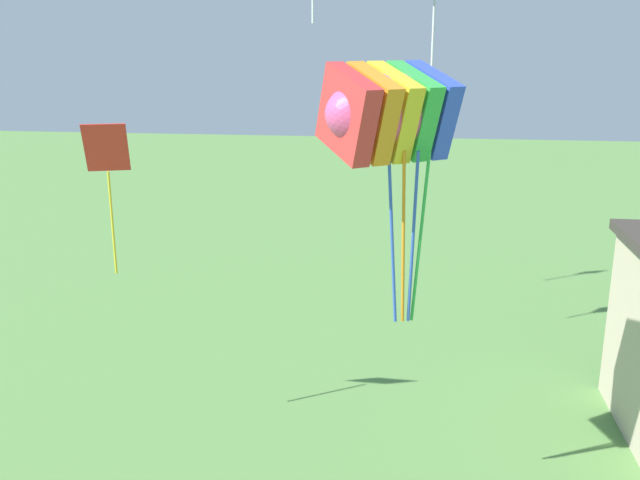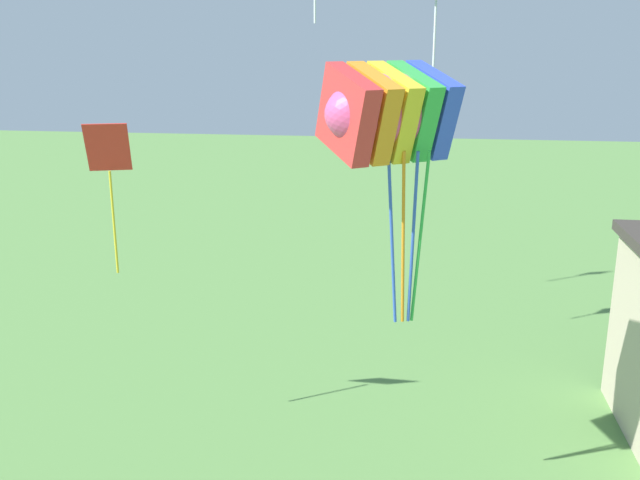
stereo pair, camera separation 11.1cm
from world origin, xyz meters
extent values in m
ellipsoid|color=#E54C8C|center=(1.16, 7.15, 7.54)|extent=(2.80, 2.64, 1.59)
cube|color=red|center=(0.52, 6.69, 7.54)|extent=(1.21, 1.50, 1.62)
cube|color=orange|center=(0.84, 6.92, 7.54)|extent=(1.21, 1.50, 1.62)
cube|color=yellow|center=(1.16, 7.15, 7.54)|extent=(1.21, 1.50, 1.62)
cube|color=green|center=(1.47, 7.38, 7.54)|extent=(1.21, 1.50, 1.62)
cube|color=blue|center=(1.79, 7.61, 7.54)|extent=(1.21, 1.50, 1.62)
cylinder|color=blue|center=(1.29, 6.94, 5.39)|extent=(0.26, 0.47, 3.13)
cylinder|color=orange|center=(1.47, 6.96, 5.39)|extent=(0.13, 0.50, 3.13)
cylinder|color=blue|center=(1.64, 7.00, 5.39)|extent=(0.13, 0.50, 3.13)
cylinder|color=green|center=(1.76, 7.05, 5.39)|extent=(0.26, 0.47, 3.13)
cylinder|color=silver|center=(1.94, 10.92, 8.14)|extent=(0.05, 0.05, 2.75)
cube|color=red|center=(-4.56, 8.89, 6.57)|extent=(1.02, 0.88, 1.04)
cylinder|color=yellow|center=(-4.56, 8.89, 5.00)|extent=(0.05, 0.05, 2.19)
camera|label=1|loc=(1.51, -4.80, 8.73)|focal=40.00mm
camera|label=2|loc=(1.62, -4.79, 8.73)|focal=40.00mm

